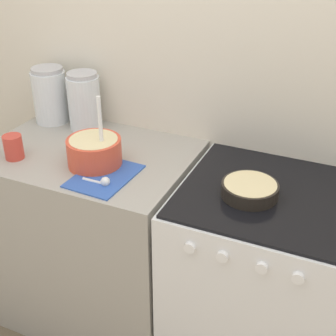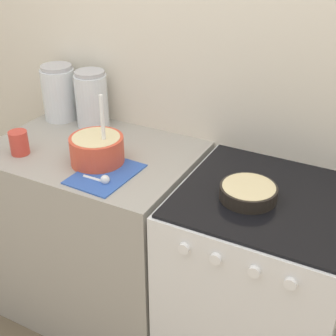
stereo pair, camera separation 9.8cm
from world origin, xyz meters
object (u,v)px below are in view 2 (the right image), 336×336
at_px(baking_pan, 248,192).
at_px(storage_jar_middle, 92,103).
at_px(mixing_bowl, 97,148).
at_px(storage_jar_left, 60,96).
at_px(tin_can, 19,143).
at_px(stove, 256,289).

distance_m(baking_pan, storage_jar_middle, 0.92).
relative_size(mixing_bowl, baking_pan, 1.45).
distance_m(storage_jar_left, tin_can, 0.40).
height_order(stove, storage_jar_middle, storage_jar_middle).
bearing_deg(storage_jar_middle, stove, -13.08).
bearing_deg(mixing_bowl, tin_can, -165.44).
height_order(stove, tin_can, tin_can).
bearing_deg(tin_can, storage_jar_left, 102.82).
bearing_deg(stove, baking_pan, -137.54).
height_order(storage_jar_middle, tin_can, storage_jar_middle).
relative_size(mixing_bowl, tin_can, 2.95).
bearing_deg(baking_pan, storage_jar_left, 165.81).
height_order(mixing_bowl, tin_can, mixing_bowl).
bearing_deg(storage_jar_middle, storage_jar_left, 180.00).
height_order(stove, storage_jar_left, storage_jar_left).
xyz_separation_m(mixing_bowl, baking_pan, (0.64, 0.03, -0.04)).
bearing_deg(storage_jar_left, tin_can, -77.18).
distance_m(stove, mixing_bowl, 0.88).
distance_m(baking_pan, storage_jar_left, 1.10).
xyz_separation_m(stove, baking_pan, (-0.06, -0.05, 0.49)).
bearing_deg(baking_pan, tin_can, -173.23).
distance_m(stove, tin_can, 1.17).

